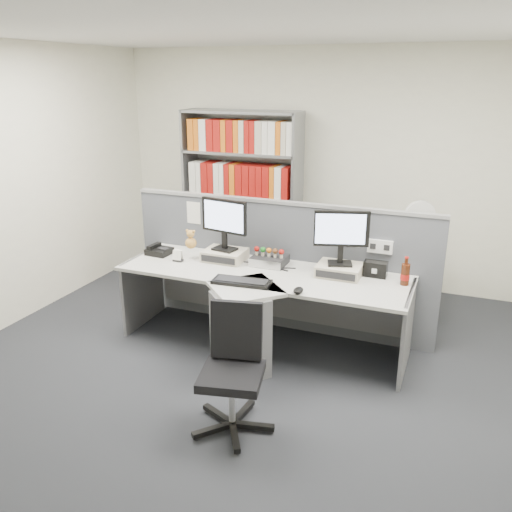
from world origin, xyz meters
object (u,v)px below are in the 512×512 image
at_px(monitor_right, 341,233).
at_px(desktop_pc, 270,260).
at_px(desk_phone, 159,251).
at_px(office_chair, 234,365).
at_px(desk_calendar, 178,256).
at_px(filing_cabinet, 413,283).
at_px(desk, 254,308).
at_px(cola_bottle, 405,274).
at_px(speaker, 375,269).
at_px(shelving_unit, 242,198).
at_px(desk_fan, 419,220).
at_px(mouse, 298,290).
at_px(monitor_left, 224,220).
at_px(keyboard, 242,282).

xyz_separation_m(monitor_right, desktop_pc, (-0.67, 0.04, -0.34)).
xyz_separation_m(desk_phone, office_chair, (1.36, -1.27, -0.28)).
distance_m(desk_calendar, filing_cabinet, 2.41).
relative_size(desk, desk_calendar, 23.53).
height_order(cola_bottle, filing_cabinet, cola_bottle).
bearing_deg(desk, office_chair, -76.07).
height_order(speaker, filing_cabinet, speaker).
bearing_deg(cola_bottle, desktop_pc, 177.34).
height_order(monitor_right, shelving_unit, shelving_unit).
xyz_separation_m(desktop_pc, desk_fan, (1.21, 0.97, 0.26)).
bearing_deg(desk_phone, speaker, 4.84).
relative_size(desktop_pc, desk_calendar, 2.77).
bearing_deg(speaker, desk_calendar, -170.87).
bearing_deg(speaker, mouse, -129.74).
bearing_deg(speaker, desk_fan, 74.53).
relative_size(speaker, cola_bottle, 0.82).
distance_m(filing_cabinet, desk_fan, 0.67).
xyz_separation_m(cola_bottle, filing_cabinet, (-0.01, 1.03, -0.46)).
bearing_deg(filing_cabinet, desk_calendar, -149.41).
distance_m(speaker, shelving_unit, 2.31).
distance_m(monitor_left, filing_cabinet, 2.08).
xyz_separation_m(desk, monitor_right, (0.65, 0.38, 0.65)).
xyz_separation_m(desktop_pc, filing_cabinet, (1.21, 0.97, -0.41)).
bearing_deg(mouse, desk_calendar, 165.95).
relative_size(monitor_left, keyboard, 0.95).
bearing_deg(filing_cabinet, desk_fan, -90.00).
bearing_deg(speaker, desk, -153.11).
distance_m(speaker, filing_cabinet, 1.05).
relative_size(mouse, office_chair, 0.14).
bearing_deg(desk_fan, mouse, -116.45).
xyz_separation_m(desktop_pc, desk_phone, (-1.11, -0.12, -0.01)).
distance_m(monitor_left, desktop_pc, 0.56).
bearing_deg(monitor_right, desk_phone, -177.45).
distance_m(mouse, cola_bottle, 0.92).
xyz_separation_m(monitor_left, desk_fan, (1.65, 1.02, -0.09)).
bearing_deg(mouse, speaker, 50.26).
bearing_deg(monitor_right, speaker, 18.05).
xyz_separation_m(speaker, filing_cabinet, (0.25, 0.92, -0.44)).
xyz_separation_m(desk, shelving_unit, (-0.90, 1.85, 0.52)).
bearing_deg(desk_fan, desk_phone, -154.74).
bearing_deg(office_chair, shelving_unit, 112.04).
bearing_deg(shelving_unit, speaker, -36.57).
relative_size(monitor_right, desk_phone, 2.06).
relative_size(desktop_pc, desk_phone, 1.32).
distance_m(desk_calendar, cola_bottle, 2.06).
height_order(keyboard, desk_calendar, desk_calendar).
relative_size(mouse, desk_calendar, 1.09).
xyz_separation_m(mouse, desk_calendar, (-1.28, 0.32, 0.03)).
height_order(mouse, desk_phone, desk_phone).
xyz_separation_m(keyboard, mouse, (0.50, -0.02, 0.01)).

